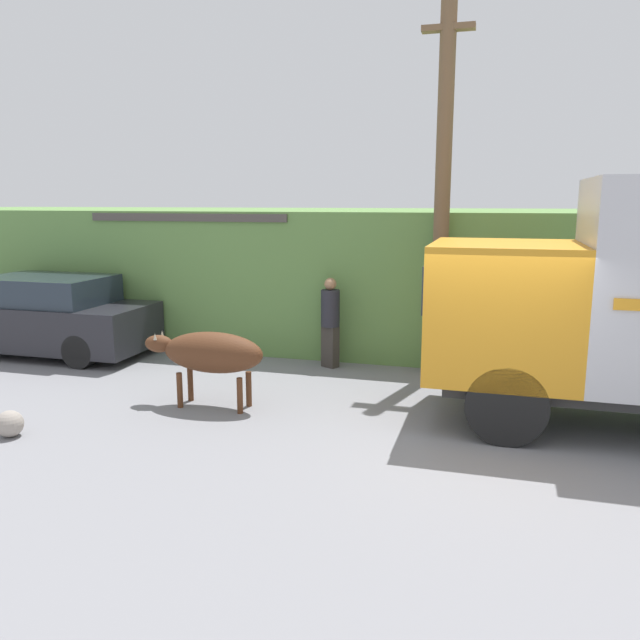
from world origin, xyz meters
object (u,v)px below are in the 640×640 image
at_px(utility_pole, 443,180).
at_px(roadside_rock, 10,424).
at_px(brown_cow, 210,353).
at_px(parked_suv, 46,317).
at_px(pedestrian_on_hill, 330,319).

bearing_deg(utility_pole, roadside_rock, -137.47).
relative_size(brown_cow, parked_suv, 0.44).
relative_size(brown_cow, utility_pole, 0.29).
distance_m(pedestrian_on_hill, roadside_rock, 5.78).
bearing_deg(brown_cow, utility_pole, 29.28).
height_order(parked_suv, utility_pole, utility_pole).
height_order(parked_suv, pedestrian_on_hill, pedestrian_on_hill).
distance_m(brown_cow, pedestrian_on_hill, 3.02).
xyz_separation_m(parked_suv, pedestrian_on_hill, (5.96, 0.63, 0.16)).
xyz_separation_m(parked_suv, roadside_rock, (2.70, -4.08, -0.61)).
relative_size(parked_suv, pedestrian_on_hill, 2.59).
bearing_deg(pedestrian_on_hill, roadside_rock, 82.67).
height_order(pedestrian_on_hill, utility_pole, utility_pole).
bearing_deg(utility_pole, pedestrian_on_hill, -176.36).
bearing_deg(parked_suv, pedestrian_on_hill, 6.07).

